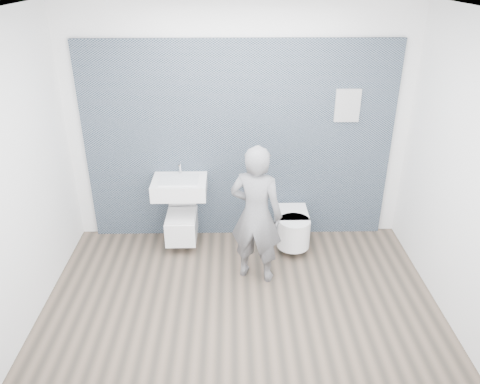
{
  "coord_description": "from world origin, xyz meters",
  "views": [
    {
      "loc": [
        -0.08,
        -3.71,
        3.14
      ],
      "look_at": [
        0.0,
        0.6,
        1.0
      ],
      "focal_mm": 35.0,
      "sensor_mm": 36.0,
      "label": 1
    }
  ],
  "objects_px": {
    "washbasin": "(180,187)",
    "toilet_rounded": "(292,227)",
    "visitor": "(256,215)",
    "toilet_square": "(182,224)"
  },
  "relations": [
    {
      "from": "washbasin",
      "to": "visitor",
      "type": "relative_size",
      "value": 0.41
    },
    {
      "from": "washbasin",
      "to": "visitor",
      "type": "bearing_deg",
      "value": -38.19
    },
    {
      "from": "toilet_square",
      "to": "visitor",
      "type": "xyz_separation_m",
      "value": [
        0.86,
        -0.66,
        0.48
      ]
    },
    {
      "from": "toilet_rounded",
      "to": "visitor",
      "type": "xyz_separation_m",
      "value": [
        -0.47,
        -0.58,
        0.5
      ]
    },
    {
      "from": "washbasin",
      "to": "toilet_square",
      "type": "distance_m",
      "value": 0.49
    },
    {
      "from": "washbasin",
      "to": "visitor",
      "type": "height_order",
      "value": "visitor"
    },
    {
      "from": "visitor",
      "to": "toilet_square",
      "type": "bearing_deg",
      "value": -18.39
    },
    {
      "from": "washbasin",
      "to": "visitor",
      "type": "distance_m",
      "value": 1.09
    },
    {
      "from": "washbasin",
      "to": "toilet_rounded",
      "type": "bearing_deg",
      "value": -4.14
    },
    {
      "from": "toilet_square",
      "to": "toilet_rounded",
      "type": "distance_m",
      "value": 1.33
    }
  ]
}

